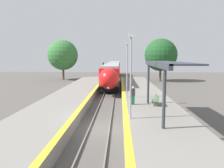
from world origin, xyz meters
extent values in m
plane|color=#56514C|center=(0.00, 0.00, 0.00)|extent=(120.00, 120.00, 0.00)
cube|color=slate|center=(-0.72, 0.00, 0.07)|extent=(0.08, 90.00, 0.15)
cube|color=slate|center=(0.72, 0.00, 0.07)|extent=(0.08, 90.00, 0.15)
cube|color=black|center=(0.00, 23.55, 0.66)|extent=(2.47, 17.38, 0.88)
cube|color=#38383D|center=(0.00, 23.55, 1.54)|extent=(2.81, 18.89, 0.87)
cube|color=white|center=(0.00, 23.55, 2.12)|extent=(2.82, 18.89, 0.30)
cube|color=red|center=(0.00, 23.55, 2.93)|extent=(2.81, 18.89, 1.32)
cube|color=black|center=(0.00, 23.55, 2.87)|extent=(2.83, 17.38, 0.73)
cube|color=#9E9EA3|center=(0.00, 23.55, 3.74)|extent=(2.53, 18.89, 0.30)
cylinder|color=black|center=(-0.72, 16.59, 0.45)|extent=(0.12, 0.89, 0.89)
cylinder|color=black|center=(0.72, 16.59, 0.45)|extent=(0.12, 0.89, 0.89)
cylinder|color=black|center=(-0.72, 18.79, 0.45)|extent=(0.12, 0.89, 0.89)
cylinder|color=black|center=(0.72, 18.79, 0.45)|extent=(0.12, 0.89, 0.89)
cylinder|color=black|center=(-0.72, 28.31, 0.45)|extent=(0.12, 0.89, 0.89)
cylinder|color=black|center=(0.72, 28.31, 0.45)|extent=(0.12, 0.89, 0.89)
cylinder|color=black|center=(-0.72, 30.51, 0.45)|extent=(0.12, 0.89, 0.89)
cylinder|color=black|center=(0.72, 30.51, 0.45)|extent=(0.12, 0.89, 0.89)
ellipsoid|color=red|center=(0.00, 12.92, 2.35)|extent=(2.69, 3.56, 2.74)
ellipsoid|color=black|center=(0.00, 12.47, 2.79)|extent=(1.96, 2.08, 1.40)
sphere|color=#F9F4CC|center=(0.00, 11.58, 1.35)|extent=(0.24, 0.24, 0.24)
cube|color=black|center=(0.00, 43.24, 0.66)|extent=(2.47, 17.38, 0.88)
cube|color=#38383D|center=(0.00, 43.24, 1.54)|extent=(2.81, 18.89, 0.87)
cube|color=white|center=(0.00, 43.24, 2.12)|extent=(2.82, 18.89, 0.30)
cube|color=red|center=(0.00, 43.24, 2.93)|extent=(2.81, 18.89, 1.32)
cube|color=black|center=(0.00, 43.24, 2.87)|extent=(2.83, 17.38, 0.73)
cube|color=#9E9EA3|center=(0.00, 43.24, 3.74)|extent=(2.53, 18.89, 0.30)
cylinder|color=black|center=(-0.72, 36.28, 0.45)|extent=(0.12, 0.89, 0.89)
cylinder|color=black|center=(0.72, 36.28, 0.45)|extent=(0.12, 0.89, 0.89)
cylinder|color=black|center=(-0.72, 38.48, 0.45)|extent=(0.12, 0.89, 0.89)
cylinder|color=black|center=(0.72, 38.48, 0.45)|extent=(0.12, 0.89, 0.89)
cylinder|color=black|center=(-0.72, 48.00, 0.45)|extent=(0.12, 0.89, 0.89)
cylinder|color=black|center=(0.72, 48.00, 0.45)|extent=(0.12, 0.89, 0.89)
cylinder|color=black|center=(-0.72, 50.20, 0.45)|extent=(0.12, 0.89, 0.89)
cylinder|color=black|center=(0.72, 50.20, 0.45)|extent=(0.12, 0.89, 0.89)
cube|color=gray|center=(4.18, 0.00, 0.44)|extent=(5.00, 64.00, 0.89)
cube|color=yellow|center=(1.88, 0.00, 0.89)|extent=(0.40, 64.00, 0.01)
cube|color=gray|center=(-4.11, 0.00, 0.44)|extent=(4.86, 64.00, 0.89)
cube|color=yellow|center=(-1.88, 0.00, 0.89)|extent=(0.40, 64.00, 0.01)
cube|color=#4C6B4C|center=(4.55, 3.40, 1.10)|extent=(0.36, 0.06, 0.42)
cube|color=#4C6B4C|center=(4.55, 4.58, 1.10)|extent=(0.36, 0.06, 0.42)
cube|color=#4C6B4C|center=(4.55, 3.99, 1.32)|extent=(0.44, 1.58, 0.03)
cube|color=#4C6B4C|center=(4.75, 3.99, 1.56)|extent=(0.04, 1.58, 0.44)
cube|color=#1E604C|center=(2.63, 4.09, 1.29)|extent=(0.28, 0.20, 0.80)
cube|color=#333338|center=(2.63, 4.09, 2.01)|extent=(0.36, 0.22, 0.64)
sphere|color=beige|center=(2.63, 4.09, 2.44)|extent=(0.22, 0.22, 0.22)
cylinder|color=#59595E|center=(-2.06, 30.76, 1.66)|extent=(0.14, 0.14, 3.32)
cube|color=black|center=(-2.06, 30.76, 3.67)|extent=(0.28, 0.20, 0.70)
sphere|color=#1ED833|center=(-2.06, 30.65, 3.84)|extent=(0.14, 0.14, 0.14)
sphere|color=#330A0A|center=(-2.06, 30.65, 3.50)|extent=(0.14, 0.14, 0.14)
cylinder|color=#9E9EA3|center=(2.18, -0.40, 3.67)|extent=(0.12, 0.12, 5.57)
cube|color=silver|center=(2.18, -0.40, 6.58)|extent=(0.36, 0.20, 0.24)
cylinder|color=#9E9EA3|center=(2.18, 7.76, 3.67)|extent=(0.12, 0.12, 5.57)
cube|color=silver|center=(2.18, 7.76, 6.58)|extent=(0.36, 0.20, 0.24)
cylinder|color=#333842|center=(4.05, -2.50, 2.70)|extent=(0.20, 0.20, 3.62)
cylinder|color=#333842|center=(4.05, 4.74, 2.70)|extent=(0.20, 0.20, 3.62)
cube|color=#333842|center=(4.05, 1.12, 4.61)|extent=(0.24, 10.24, 0.36)
cube|color=#333842|center=(4.95, 1.12, 4.73)|extent=(2.00, 10.24, 0.10)
cylinder|color=brown|center=(-11.47, 34.04, 1.44)|extent=(0.44, 0.44, 2.88)
sphere|color=#337033|center=(-11.47, 34.04, 5.60)|extent=(6.78, 6.78, 6.78)
cylinder|color=brown|center=(10.14, 31.95, 1.42)|extent=(0.44, 0.44, 2.84)
sphere|color=#1E5123|center=(10.14, 31.95, 5.60)|extent=(6.91, 6.91, 6.91)
camera|label=1|loc=(1.44, -15.22, 5.13)|focal=35.00mm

